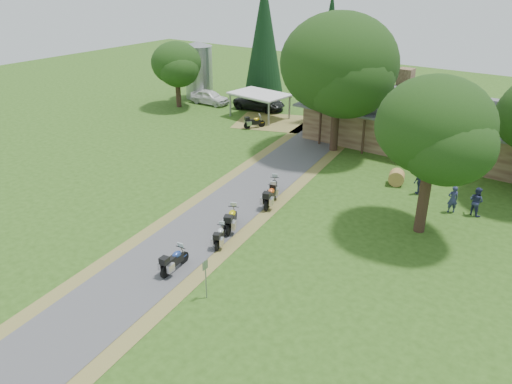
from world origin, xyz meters
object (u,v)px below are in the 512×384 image
Objects in this scene: lodge at (432,120)px; silo at (199,70)px; carport at (260,105)px; car_white_sedan at (210,95)px; motorcycle_row_a at (174,259)px; motorcycle_carport_a at (254,121)px; motorcycle_row_e at (274,186)px; motorcycle_row_c at (231,218)px; motorcycle_row_d at (270,195)px; motorcycle_row_b at (220,235)px; hay_bale at (397,177)px; car_dark_suv at (260,99)px.

silo is at bearing 175.90° from lodge.
carport is 7.68m from car_white_sedan.
lodge is 26.43m from motorcycle_row_a.
lodge is 15.92m from motorcycle_carport_a.
carport is 18.81m from motorcycle_row_e.
motorcycle_row_d is at bearing -26.49° from motorcycle_row_c.
motorcycle_row_b is at bearing -139.90° from car_white_sedan.
carport is at bearing 20.56° from motorcycle_row_a.
motorcycle_row_e is at bearing 7.47° from motorcycle_row_d.
motorcycle_row_b is 5.75m from motorcycle_row_d.
motorcycle_row_c is at bearing -1.70° from motorcycle_row_a.
motorcycle_row_e is at bearing -132.77° from hay_bale.
motorcycle_row_b is at bearing 167.51° from motorcycle_row_d.
silo is at bearing 80.51° from car_dark_suv.
carport is at bearing 19.67° from motorcycle_row_d.
motorcycle_row_c is 19.88m from motorcycle_carport_a.
motorcycle_carport_a is at bearing 21.76° from motorcycle_row_d.
car_dark_suv reaches higher than motorcycle_row_e.
car_dark_suv is at bearing 19.45° from motorcycle_row_d.
motorcycle_row_a is at bearing -99.71° from lodge.
lodge is 12.54× the size of motorcycle_row_b.
hay_bale is at bearing -70.64° from motorcycle_row_e.
car_dark_suv is (8.72, -0.27, -2.03)m from silo.
lodge reaches higher than motorcycle_row_d.
carport is (10.45, -2.70, -1.94)m from silo.
silo is 33.93m from motorcycle_row_b.
motorcycle_row_a is at bearing 150.92° from motorcycle_row_b.
lodge is at bearing -43.75° from motorcycle_carport_a.
hay_bale is (19.38, -10.68, -0.60)m from car_dark_suv.
motorcycle_row_a is 24.57m from motorcycle_carport_a.
hay_bale is (5.48, 11.87, -0.17)m from motorcycle_row_c.
car_dark_suv is 3.50× the size of motorcycle_row_b.
motorcycle_carport_a is (-11.08, 18.68, 0.06)m from motorcycle_row_b.
hay_bale is at bearing -45.16° from motorcycle_row_b.
hay_bale is at bearing -85.79° from lodge.
motorcycle_row_c is 1.91× the size of hay_bale.
motorcycle_row_a is 3.36m from motorcycle_row_b.
motorcycle_carport_a is at bearing -116.55° from car_white_sedan.
motorcycle_row_d is at bearing -132.46° from car_white_sedan.
motorcycle_row_c is 13.08m from hay_bale.
motorcycle_row_c is 3.93m from motorcycle_row_d.
hay_bale is at bearing -75.69° from motorcycle_carport_a.
motorcycle_row_e is at bearing -149.94° from car_dark_suv.
car_dark_suv is 31.16m from motorcycle_row_a.
lodge is 3.37× the size of silo.
motorcycle_row_d reaches higher than motorcycle_row_e.
lodge is 10.31× the size of motorcycle_row_d.
motorcycle_row_b is 7.22m from motorcycle_row_e.
lodge is 11.20× the size of motorcycle_row_a.
lodge is 23.11m from motorcycle_row_b.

